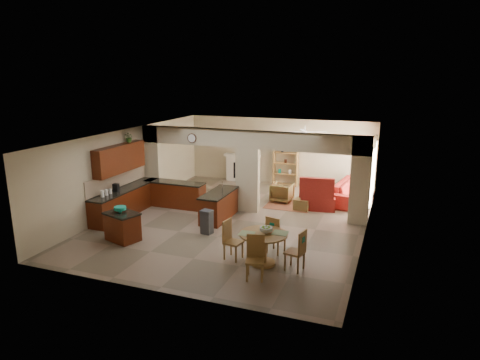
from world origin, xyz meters
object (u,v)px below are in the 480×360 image
(sofa, at_px, (353,192))
(armchair, at_px, (282,192))
(dining_table, at_px, (263,244))
(kitchen_island, at_px, (123,226))

(sofa, relative_size, armchair, 3.45)
(dining_table, distance_m, sofa, 6.44)
(dining_table, height_order, sofa, dining_table)
(kitchen_island, xyz_separation_m, dining_table, (4.22, -0.11, 0.12))
(dining_table, bearing_deg, kitchen_island, 178.51)
(sofa, height_order, armchair, sofa)
(dining_table, bearing_deg, sofa, 76.34)
(kitchen_island, height_order, armchair, kitchen_island)
(dining_table, xyz_separation_m, armchair, (-0.95, 5.37, -0.19))
(dining_table, distance_m, armchair, 5.45)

